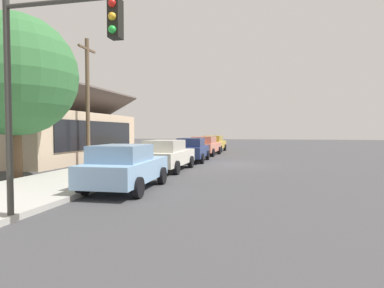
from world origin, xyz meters
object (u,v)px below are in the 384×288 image
car_coral (205,146)px  car_skyblue (125,167)px  car_ivory (167,155)px  car_mustard (214,143)px  traffic_light_main (49,64)px  car_navy (192,149)px  fire_hydrant_red (173,153)px  shade_tree (15,75)px  utility_pole_wooden (88,99)px

car_coral → car_skyblue: bearing=-177.3°
car_ivory → car_mustard: size_ratio=1.00×
car_ivory → traffic_light_main: (-9.85, -0.31, 2.68)m
car_ivory → car_mustard: bearing=0.9°
car_skyblue → car_coral: (16.40, 0.04, 0.00)m
car_navy → car_skyblue: bearing=177.5°
traffic_light_main → car_mustard: bearing=0.6°
car_skyblue → car_ivory: size_ratio=0.92×
car_ivory → car_navy: same height
car_skyblue → car_coral: bearing=-1.6°
car_mustard → traffic_light_main: bearing=-177.7°
traffic_light_main → fire_hydrant_red: bearing=6.0°
car_mustard → car_ivory: bearing=-178.5°
shade_tree → utility_pole_wooden: (5.62, -0.13, -0.49)m
car_ivory → car_navy: (5.11, -0.22, -0.00)m
car_navy → car_ivory: bearing=175.3°
car_skyblue → fire_hydrant_red: bearing=5.7°
car_coral → fire_hydrant_red: car_coral is taller
car_coral → car_mustard: bearing=3.2°
car_ivory → traffic_light_main: traffic_light_main is taller
car_mustard → utility_pole_wooden: (-14.52, 5.41, 3.11)m
traffic_light_main → fire_hydrant_red: 16.25m
car_skyblue → car_navy: same height
car_navy → car_coral: 5.69m
utility_pole_wooden → traffic_light_main: bearing=-153.5°
car_navy → car_coral: size_ratio=0.93×
car_navy → fire_hydrant_red: size_ratio=6.36×
car_coral → fire_hydrant_red: (-4.76, 1.47, -0.32)m
car_skyblue → utility_pole_wooden: utility_pole_wooden is taller
car_coral → utility_pole_wooden: (-9.31, 5.47, 3.11)m
car_ivory → traffic_light_main: 10.21m
car_navy → utility_pole_wooden: utility_pole_wooden is taller
shade_tree → car_coral: bearing=-20.6°
car_navy → traffic_light_main: bearing=178.2°
car_skyblue → car_navy: 10.71m
car_skyblue → car_navy: (10.71, -0.06, -0.00)m
traffic_light_main → fire_hydrant_red: traffic_light_main is taller
car_skyblue → fire_hydrant_red: size_ratio=6.19×
traffic_light_main → utility_pole_wooden: bearing=26.5°
car_skyblue → car_coral: same height
shade_tree → fire_hydrant_red: shade_tree is taller
car_skyblue → shade_tree: size_ratio=0.63×
shade_tree → car_mustard: bearing=-15.4°
car_mustard → utility_pole_wooden: utility_pole_wooden is taller
utility_pole_wooden → fire_hydrant_red: size_ratio=10.56×
car_coral → traffic_light_main: bearing=-176.9°
car_skyblue → traffic_light_main: traffic_light_main is taller
car_ivory → car_coral: size_ratio=0.98×
car_coral → utility_pole_wooden: utility_pole_wooden is taller
fire_hydrant_red → car_skyblue: bearing=-172.6°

